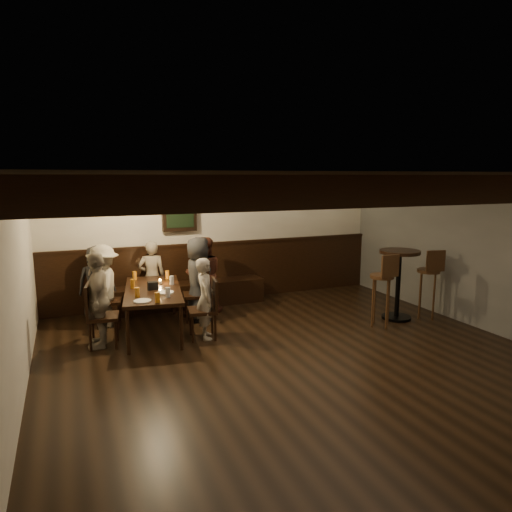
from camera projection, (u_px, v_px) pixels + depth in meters
name	position (u px, v px, depth m)	size (l,w,h in m)	color
room	(228.00, 257.00, 7.51)	(7.00, 7.00, 7.00)	black
dining_table	(153.00, 292.00, 6.97)	(1.10, 1.94, 0.69)	black
chair_left_near	(108.00, 310.00, 7.30)	(0.45, 0.45, 0.86)	black
chair_left_far	(102.00, 327.00, 6.43)	(0.47, 0.47, 0.91)	black
chair_right_near	(197.00, 304.00, 7.63)	(0.47, 0.47, 0.90)	black
chair_right_far	(204.00, 320.00, 6.77)	(0.47, 0.47, 0.89)	black
person_bench_left	(97.00, 283.00, 7.62)	(0.61, 0.40, 1.25)	#27282A
person_bench_centre	(152.00, 277.00, 7.97)	(0.47, 0.31, 1.28)	gray
person_bench_right	(204.00, 275.00, 8.03)	(0.65, 0.51, 1.34)	#592C1E
person_left_near	(104.00, 286.00, 7.22)	(0.86, 0.49, 1.33)	#A09988
person_left_far	(98.00, 300.00, 6.36)	(0.80, 0.33, 1.36)	gray
person_right_near	(199.00, 279.00, 7.56)	(0.69, 0.45, 1.40)	#272829
person_right_far	(206.00, 298.00, 6.72)	(0.44, 0.29, 1.21)	#A69D8C
pint_a	(135.00, 276.00, 7.55)	(0.07, 0.07, 0.14)	#BF7219
pint_b	(167.00, 275.00, 7.63)	(0.07, 0.07, 0.14)	#BF7219
pint_c	(132.00, 284.00, 6.97)	(0.07, 0.07, 0.14)	#BF7219
pint_d	(172.00, 280.00, 7.21)	(0.07, 0.07, 0.14)	silver
pint_e	(137.00, 292.00, 6.47)	(0.07, 0.07, 0.14)	#BF7219
pint_f	(168.00, 292.00, 6.47)	(0.07, 0.07, 0.14)	silver
pint_g	(157.00, 297.00, 6.19)	(0.07, 0.07, 0.14)	#BF7219
plate_near	(142.00, 301.00, 6.25)	(0.24, 0.24, 0.01)	white
plate_far	(166.00, 292.00, 6.71)	(0.24, 0.24, 0.01)	white
condiment_caddy	(153.00, 286.00, 6.90)	(0.15, 0.10, 0.12)	black
candle	(160.00, 282.00, 7.27)	(0.05, 0.05, 0.05)	beige
high_top_table	(399.00, 274.00, 7.59)	(0.66, 0.66, 1.17)	black
bar_stool_left	(381.00, 299.00, 7.27)	(0.37, 0.39, 1.19)	#392612
bar_stool_right	(427.00, 292.00, 7.70)	(0.39, 0.41, 1.19)	#392612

